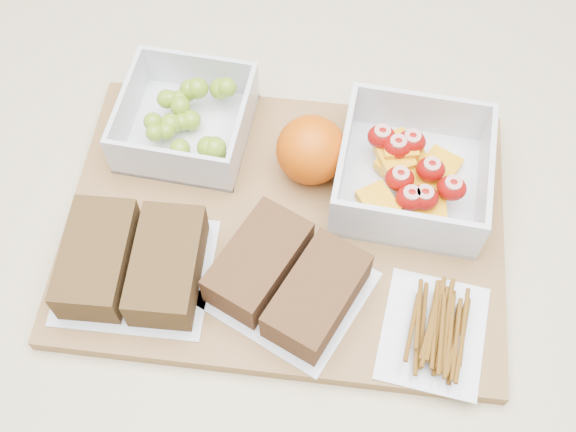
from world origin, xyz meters
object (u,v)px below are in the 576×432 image
at_px(cutting_board, 285,225).
at_px(sandwich_bag_center, 288,279).
at_px(sandwich_bag_left, 132,262).
at_px(pretzel_bag, 435,328).
at_px(fruit_container, 411,173).
at_px(orange, 311,150).
at_px(grape_container, 188,119).

distance_m(cutting_board, sandwich_bag_center, 0.08).
xyz_separation_m(cutting_board, sandwich_bag_center, (0.02, -0.07, 0.03)).
distance_m(sandwich_bag_left, pretzel_bag, 0.28).
distance_m(cutting_board, fruit_container, 0.13).
relative_size(orange, pretzel_bag, 0.61).
bearing_deg(grape_container, orange, -9.59).
xyz_separation_m(sandwich_bag_left, pretzel_bag, (0.28, -0.01, -0.01)).
xyz_separation_m(fruit_container, sandwich_bag_center, (-0.10, -0.13, -0.00)).
distance_m(cutting_board, grape_container, 0.15).
relative_size(sandwich_bag_left, pretzel_bag, 1.32).
bearing_deg(orange, grape_container, 170.41).
height_order(grape_container, sandwich_bag_center, grape_container).
xyz_separation_m(grape_container, orange, (0.13, -0.02, 0.01)).
relative_size(cutting_board, sandwich_bag_center, 2.51).
bearing_deg(grape_container, pretzel_bag, -32.73).
height_order(cutting_board, sandwich_bag_center, sandwich_bag_center).
height_order(sandwich_bag_left, pretzel_bag, sandwich_bag_left).
distance_m(grape_container, sandwich_bag_left, 0.17).
bearing_deg(sandwich_bag_center, orange, 91.22).
relative_size(cutting_board, fruit_container, 2.97).
xyz_separation_m(orange, pretzel_bag, (0.14, -0.15, -0.02)).
bearing_deg(sandwich_bag_center, sandwich_bag_left, -175.60).
bearing_deg(orange, fruit_container, -0.39).
xyz_separation_m(cutting_board, fruit_container, (0.11, 0.06, 0.03)).
distance_m(fruit_container, sandwich_bag_center, 0.16).
bearing_deg(fruit_container, grape_container, 174.35).
height_order(fruit_container, sandwich_bag_left, fruit_container).
bearing_deg(orange, sandwich_bag_left, -133.88).
distance_m(grape_container, sandwich_bag_center, 0.20).
relative_size(fruit_container, sandwich_bag_left, 0.95).
bearing_deg(sandwich_bag_center, cutting_board, 103.30).
relative_size(orange, sandwich_bag_left, 0.46).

